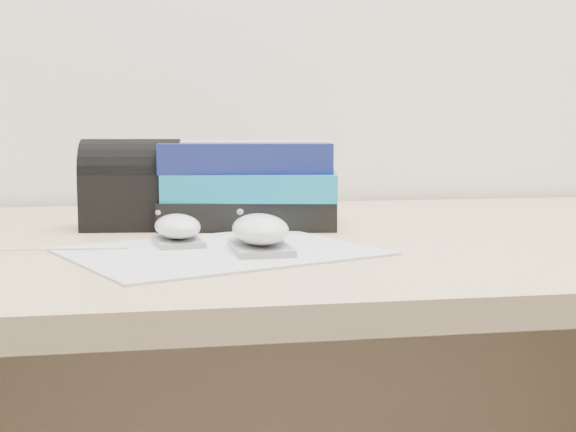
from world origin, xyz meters
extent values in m
cube|color=tan|center=(0.00, 1.58, 0.71)|extent=(1.60, 0.80, 0.03)
cube|color=tan|center=(0.00, 1.96, 0.35)|extent=(1.52, 0.03, 0.35)
cube|color=#9F9DA6|center=(-0.14, 1.45, 0.73)|extent=(0.38, 0.35, 0.00)
cube|color=#98989A|center=(-0.18, 1.50, 0.74)|extent=(0.06, 0.10, 0.01)
ellipsoid|color=white|center=(-0.18, 1.50, 0.75)|extent=(0.06, 0.10, 0.03)
ellipsoid|color=gray|center=(-0.21, 1.50, 0.77)|extent=(0.01, 0.01, 0.01)
cube|color=#959597|center=(-0.10, 1.43, 0.74)|extent=(0.06, 0.11, 0.01)
ellipsoid|color=white|center=(-0.10, 1.43, 0.76)|extent=(0.06, 0.11, 0.03)
ellipsoid|color=gray|center=(-0.12, 1.43, 0.78)|extent=(0.01, 0.01, 0.01)
cylinder|color=white|center=(-0.34, 1.48, 0.73)|extent=(0.20, 0.02, 0.00)
cube|color=black|center=(-0.08, 1.68, 0.75)|extent=(0.26, 0.22, 0.04)
cube|color=#1089B7|center=(-0.07, 1.68, 0.79)|extent=(0.26, 0.22, 0.04)
cube|color=navy|center=(-0.08, 1.69, 0.82)|extent=(0.25, 0.21, 0.04)
cube|color=white|center=(-0.08, 1.66, 0.85)|extent=(0.23, 0.08, 0.00)
cube|color=black|center=(-0.24, 1.67, 0.77)|extent=(0.14, 0.10, 0.07)
cylinder|color=black|center=(-0.24, 1.67, 0.81)|extent=(0.14, 0.10, 0.09)
camera|label=1|loc=(-0.22, 0.58, 0.87)|focal=50.00mm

